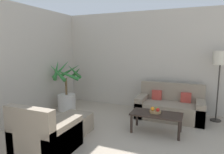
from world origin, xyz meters
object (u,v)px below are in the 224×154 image
object	(u,v)px
coffee_table	(156,116)
armchair	(45,136)
floor_lamp	(220,62)
apple_green	(157,109)
potted_palm	(66,93)
ottoman	(75,123)
apple_red	(158,110)
orange_fruit	(153,109)
sofa_loveseat	(170,107)
fruit_bowl	(155,112)

from	to	relation	value
coffee_table	armchair	bearing A→B (deg)	-136.55
floor_lamp	apple_green	world-z (taller)	floor_lamp
potted_palm	ottoman	distance (m)	1.58
floor_lamp	apple_red	world-z (taller)	floor_lamp
apple_red	armchair	bearing A→B (deg)	-137.25
orange_fruit	armchair	size ratio (longest dim) A/B	0.09
potted_palm	orange_fruit	size ratio (longest dim) A/B	17.95
potted_palm	sofa_loveseat	world-z (taller)	potted_palm
apple_green	armchair	world-z (taller)	armchair
orange_fruit	floor_lamp	bearing A→B (deg)	42.72
potted_palm	ottoman	size ratio (longest dim) A/B	2.43
coffee_table	apple_red	bearing A→B (deg)	-22.69
fruit_bowl	apple_red	bearing A→B (deg)	-39.76
fruit_bowl	apple_green	distance (m)	0.07
apple_red	floor_lamp	bearing A→B (deg)	46.03
apple_green	ottoman	xyz separation A→B (m)	(-1.52, -0.71, -0.29)
floor_lamp	orange_fruit	bearing A→B (deg)	-137.28
fruit_bowl	apple_red	world-z (taller)	apple_red
sofa_loveseat	ottoman	world-z (taller)	sofa_loveseat
floor_lamp	orange_fruit	world-z (taller)	floor_lamp
floor_lamp	coffee_table	world-z (taller)	floor_lamp
floor_lamp	armchair	size ratio (longest dim) A/B	1.87
floor_lamp	coffee_table	bearing A→B (deg)	-134.89
sofa_loveseat	apple_green	size ratio (longest dim) A/B	23.70
fruit_bowl	apple_green	xyz separation A→B (m)	(0.02, 0.04, 0.05)
fruit_bowl	armchair	size ratio (longest dim) A/B	0.27
fruit_bowl	apple_red	xyz separation A→B (m)	(0.06, -0.05, 0.06)
apple_red	potted_palm	bearing A→B (deg)	168.20
apple_red	apple_green	bearing A→B (deg)	112.52
potted_palm	apple_red	xyz separation A→B (m)	(2.59, -0.54, -0.00)
coffee_table	ottoman	size ratio (longest dim) A/B	1.76
potted_palm	floor_lamp	size ratio (longest dim) A/B	0.85
orange_fruit	ottoman	size ratio (longest dim) A/B	0.14
sofa_loveseat	armchair	xyz separation A→B (m)	(-1.71, -2.47, 0.01)
sofa_loveseat	apple_red	world-z (taller)	sofa_loveseat
sofa_loveseat	apple_red	bearing A→B (deg)	-96.98
potted_palm	apple_green	bearing A→B (deg)	-10.00
orange_fruit	ottoman	xyz separation A→B (m)	(-1.45, -0.65, -0.30)
ottoman	coffee_table	bearing A→B (deg)	22.52
floor_lamp	armchair	distance (m)	3.98
fruit_bowl	apple_green	size ratio (longest dim) A/B	3.53
sofa_loveseat	apple_red	size ratio (longest dim) A/B	20.74
potted_palm	coffee_table	world-z (taller)	potted_palm
coffee_table	potted_palm	bearing A→B (deg)	168.32
apple_red	coffee_table	bearing A→B (deg)	157.31
fruit_bowl	orange_fruit	world-z (taller)	orange_fruit
sofa_loveseat	orange_fruit	xyz separation A→B (m)	(-0.23, -0.98, 0.21)
coffee_table	apple_green	size ratio (longest dim) A/B	15.29
potted_palm	armchair	xyz separation A→B (m)	(1.00, -2.00, -0.21)
fruit_bowl	orange_fruit	distance (m)	0.08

